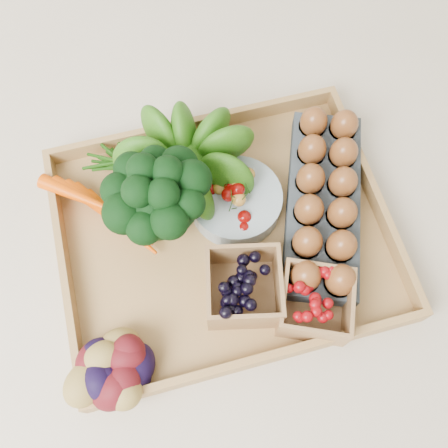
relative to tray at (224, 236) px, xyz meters
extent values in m
plane|color=beige|center=(0.00, 0.00, -0.01)|extent=(4.00, 4.00, 0.00)
cube|color=#AD8248|center=(0.00, 0.00, 0.00)|extent=(0.55, 0.45, 0.01)
sphere|color=#13470B|center=(-0.04, 0.12, 0.08)|extent=(0.15, 0.15, 0.15)
cylinder|color=#8C9EA5|center=(0.03, 0.05, 0.03)|extent=(0.16, 0.16, 0.04)
cube|color=#353E44|center=(0.18, 0.00, 0.03)|extent=(0.24, 0.36, 0.04)
cube|color=black|center=(0.00, -0.11, 0.05)|extent=(0.14, 0.14, 0.08)
cube|color=#720509|center=(0.10, -0.16, 0.04)|extent=(0.14, 0.14, 0.07)
camera|label=1|loc=(-0.08, -0.31, 0.80)|focal=40.00mm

